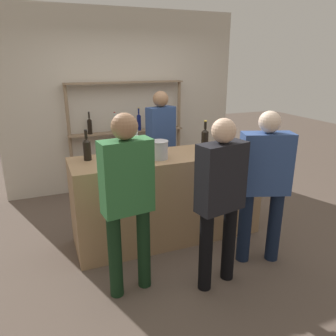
{
  "coord_description": "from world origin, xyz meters",
  "views": [
    {
      "loc": [
        -1.32,
        -3.29,
        2.05
      ],
      "look_at": [
        0.0,
        0.0,
        0.88
      ],
      "focal_mm": 35.0,
      "sensor_mm": 36.0,
      "label": 1
    }
  ],
  "objects_px": {
    "counter_bottle_0": "(137,143)",
    "customer_center": "(220,193)",
    "cork_jar": "(129,155)",
    "counter_bottle_1": "(87,148)",
    "ice_bucket": "(159,150)",
    "counter_bottle_2": "(205,139)",
    "wine_glass": "(144,148)",
    "customer_right": "(264,179)",
    "server_behind_counter": "(161,139)",
    "customer_left": "(127,193)"
  },
  "relations": [
    {
      "from": "ice_bucket",
      "to": "customer_left",
      "type": "height_order",
      "value": "customer_left"
    },
    {
      "from": "counter_bottle_1",
      "to": "counter_bottle_2",
      "type": "distance_m",
      "value": 1.34
    },
    {
      "from": "wine_glass",
      "to": "cork_jar",
      "type": "height_order",
      "value": "wine_glass"
    },
    {
      "from": "cork_jar",
      "to": "server_behind_counter",
      "type": "bearing_deg",
      "value": 53.26
    },
    {
      "from": "ice_bucket",
      "to": "customer_right",
      "type": "distance_m",
      "value": 1.13
    },
    {
      "from": "counter_bottle_0",
      "to": "cork_jar",
      "type": "relative_size",
      "value": 2.65
    },
    {
      "from": "counter_bottle_1",
      "to": "customer_center",
      "type": "relative_size",
      "value": 0.21
    },
    {
      "from": "counter_bottle_2",
      "to": "cork_jar",
      "type": "relative_size",
      "value": 2.85
    },
    {
      "from": "cork_jar",
      "to": "customer_center",
      "type": "height_order",
      "value": "customer_center"
    },
    {
      "from": "ice_bucket",
      "to": "server_behind_counter",
      "type": "distance_m",
      "value": 1.14
    },
    {
      "from": "counter_bottle_0",
      "to": "server_behind_counter",
      "type": "relative_size",
      "value": 0.2
    },
    {
      "from": "ice_bucket",
      "to": "cork_jar",
      "type": "relative_size",
      "value": 1.59
    },
    {
      "from": "cork_jar",
      "to": "server_behind_counter",
      "type": "relative_size",
      "value": 0.08
    },
    {
      "from": "customer_left",
      "to": "wine_glass",
      "type": "bearing_deg",
      "value": -34.11
    },
    {
      "from": "cork_jar",
      "to": "customer_center",
      "type": "bearing_deg",
      "value": -59.72
    },
    {
      "from": "ice_bucket",
      "to": "customer_right",
      "type": "xyz_separation_m",
      "value": [
        0.85,
        -0.71,
        -0.21
      ]
    },
    {
      "from": "counter_bottle_0",
      "to": "customer_left",
      "type": "xyz_separation_m",
      "value": [
        -0.39,
        -0.99,
        -0.18
      ]
    },
    {
      "from": "counter_bottle_0",
      "to": "customer_center",
      "type": "bearing_deg",
      "value": -71.42
    },
    {
      "from": "counter_bottle_0",
      "to": "customer_center",
      "type": "height_order",
      "value": "customer_center"
    },
    {
      "from": "counter_bottle_1",
      "to": "counter_bottle_2",
      "type": "bearing_deg",
      "value": -5.71
    },
    {
      "from": "counter_bottle_0",
      "to": "customer_center",
      "type": "relative_size",
      "value": 0.21
    },
    {
      "from": "wine_glass",
      "to": "customer_left",
      "type": "bearing_deg",
      "value": -117.11
    },
    {
      "from": "cork_jar",
      "to": "customer_left",
      "type": "xyz_separation_m",
      "value": [
        -0.23,
        -0.76,
        -0.12
      ]
    },
    {
      "from": "counter_bottle_0",
      "to": "ice_bucket",
      "type": "height_order",
      "value": "counter_bottle_0"
    },
    {
      "from": "ice_bucket",
      "to": "customer_right",
      "type": "relative_size",
      "value": 0.13
    },
    {
      "from": "server_behind_counter",
      "to": "counter_bottle_1",
      "type": "bearing_deg",
      "value": -70.05
    },
    {
      "from": "counter_bottle_1",
      "to": "counter_bottle_2",
      "type": "xyz_separation_m",
      "value": [
        1.34,
        -0.13,
        0.01
      ]
    },
    {
      "from": "wine_glass",
      "to": "customer_left",
      "type": "xyz_separation_m",
      "value": [
        -0.41,
        -0.79,
        -0.16
      ]
    },
    {
      "from": "counter_bottle_2",
      "to": "cork_jar",
      "type": "height_order",
      "value": "counter_bottle_2"
    },
    {
      "from": "cork_jar",
      "to": "counter_bottle_0",
      "type": "bearing_deg",
      "value": 56.0
    },
    {
      "from": "wine_glass",
      "to": "ice_bucket",
      "type": "relative_size",
      "value": 0.76
    },
    {
      "from": "cork_jar",
      "to": "customer_center",
      "type": "distance_m",
      "value": 1.12
    },
    {
      "from": "customer_right",
      "to": "server_behind_counter",
      "type": "bearing_deg",
      "value": 33.26
    },
    {
      "from": "server_behind_counter",
      "to": "counter_bottle_2",
      "type": "bearing_deg",
      "value": -4.14
    },
    {
      "from": "counter_bottle_0",
      "to": "counter_bottle_1",
      "type": "bearing_deg",
      "value": -173.29
    },
    {
      "from": "customer_right",
      "to": "wine_glass",
      "type": "bearing_deg",
      "value": 69.87
    },
    {
      "from": "counter_bottle_2",
      "to": "server_behind_counter",
      "type": "height_order",
      "value": "server_behind_counter"
    },
    {
      "from": "counter_bottle_1",
      "to": "ice_bucket",
      "type": "height_order",
      "value": "counter_bottle_1"
    },
    {
      "from": "ice_bucket",
      "to": "cork_jar",
      "type": "bearing_deg",
      "value": 167.39
    },
    {
      "from": "counter_bottle_2",
      "to": "customer_center",
      "type": "distance_m",
      "value": 1.09
    },
    {
      "from": "cork_jar",
      "to": "wine_glass",
      "type": "bearing_deg",
      "value": 12.01
    },
    {
      "from": "counter_bottle_2",
      "to": "customer_left",
      "type": "bearing_deg",
      "value": -145.54
    },
    {
      "from": "counter_bottle_1",
      "to": "customer_left",
      "type": "distance_m",
      "value": 0.96
    },
    {
      "from": "cork_jar",
      "to": "customer_right",
      "type": "height_order",
      "value": "customer_right"
    },
    {
      "from": "wine_glass",
      "to": "cork_jar",
      "type": "relative_size",
      "value": 1.21
    },
    {
      "from": "customer_left",
      "to": "ice_bucket",
      "type": "bearing_deg",
      "value": -45.44
    },
    {
      "from": "counter_bottle_0",
      "to": "server_behind_counter",
      "type": "xyz_separation_m",
      "value": [
        0.58,
        0.75,
        -0.17
      ]
    },
    {
      "from": "customer_right",
      "to": "server_behind_counter",
      "type": "relative_size",
      "value": 0.97
    },
    {
      "from": "counter_bottle_2",
      "to": "customer_right",
      "type": "height_order",
      "value": "customer_right"
    },
    {
      "from": "ice_bucket",
      "to": "customer_right",
      "type": "bearing_deg",
      "value": -39.7
    }
  ]
}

